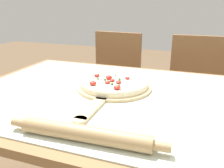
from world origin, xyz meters
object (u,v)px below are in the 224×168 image
at_px(chair_right, 195,91).
at_px(rolling_pin, 85,134).
at_px(pizza_peel, 112,89).
at_px(chair_left, 113,82).
at_px(pizza, 114,83).

bearing_deg(chair_right, rolling_pin, -104.81).
height_order(pizza_peel, chair_right, chair_right).
bearing_deg(pizza_peel, chair_right, 65.00).
relative_size(pizza_peel, chair_left, 0.59).
relative_size(rolling_pin, chair_right, 0.52).
bearing_deg(chair_right, pizza, -116.64).
bearing_deg(rolling_pin, chair_right, 76.09).
bearing_deg(chair_right, pizza_peel, -115.90).
relative_size(rolling_pin, chair_left, 0.52).
xyz_separation_m(chair_left, chair_right, (0.61, 0.00, 0.00)).
distance_m(pizza_peel, chair_left, 0.83).
distance_m(pizza_peel, pizza, 0.03).
distance_m(pizza, rolling_pin, 0.44).
distance_m(pizza_peel, rolling_pin, 0.42).
bearing_deg(chair_left, pizza_peel, -66.43).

